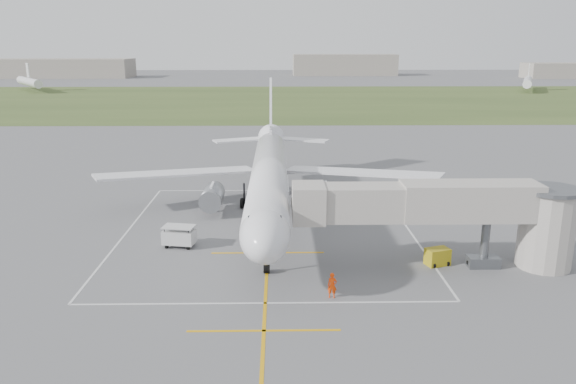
{
  "coord_description": "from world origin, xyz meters",
  "views": [
    {
      "loc": [
        0.98,
        -56.82,
        17.99
      ],
      "look_at": [
        1.92,
        -4.0,
        4.0
      ],
      "focal_mm": 35.0,
      "sensor_mm": 36.0,
      "label": 1
    }
  ],
  "objects_px": {
    "jet_bridge": "(460,212)",
    "ramp_worker_wing": "(210,204)",
    "gpu_unit": "(438,257)",
    "airliner": "(269,177)",
    "baggage_cart": "(179,236)",
    "ramp_worker_nose": "(332,286)"
  },
  "relations": [
    {
      "from": "baggage_cart",
      "to": "ramp_worker_nose",
      "type": "height_order",
      "value": "baggage_cart"
    },
    {
      "from": "gpu_unit",
      "to": "ramp_worker_nose",
      "type": "height_order",
      "value": "ramp_worker_nose"
    },
    {
      "from": "airliner",
      "to": "ramp_worker_wing",
      "type": "bearing_deg",
      "value": 163.32
    },
    {
      "from": "baggage_cart",
      "to": "jet_bridge",
      "type": "bearing_deg",
      "value": -2.05
    },
    {
      "from": "jet_bridge",
      "to": "ramp_worker_wing",
      "type": "bearing_deg",
      "value": 143.92
    },
    {
      "from": "airliner",
      "to": "gpu_unit",
      "type": "distance_m",
      "value": 20.19
    },
    {
      "from": "jet_bridge",
      "to": "baggage_cart",
      "type": "distance_m",
      "value": 24.66
    },
    {
      "from": "gpu_unit",
      "to": "ramp_worker_nose",
      "type": "distance_m",
      "value": 11.26
    },
    {
      "from": "gpu_unit",
      "to": "baggage_cart",
      "type": "relative_size",
      "value": 0.71
    },
    {
      "from": "airliner",
      "to": "ramp_worker_nose",
      "type": "relative_size",
      "value": 24.72
    },
    {
      "from": "airliner",
      "to": "gpu_unit",
      "type": "xyz_separation_m",
      "value": [
        14.31,
        -13.77,
        -3.69
      ]
    },
    {
      "from": "airliner",
      "to": "ramp_worker_wing",
      "type": "height_order",
      "value": "airliner"
    },
    {
      "from": "gpu_unit",
      "to": "ramp_worker_wing",
      "type": "bearing_deg",
      "value": 124.51
    },
    {
      "from": "ramp_worker_wing",
      "to": "airliner",
      "type": "bearing_deg",
      "value": -165.96
    },
    {
      "from": "baggage_cart",
      "to": "ramp_worker_nose",
      "type": "xyz_separation_m",
      "value": [
        12.96,
        -10.89,
        -0.06
      ]
    },
    {
      "from": "airliner",
      "to": "ramp_worker_nose",
      "type": "distance_m",
      "value": 20.78
    },
    {
      "from": "airliner",
      "to": "gpu_unit",
      "type": "height_order",
      "value": "airliner"
    },
    {
      "from": "gpu_unit",
      "to": "ramp_worker_wing",
      "type": "distance_m",
      "value": 26.09
    },
    {
      "from": "airliner",
      "to": "baggage_cart",
      "type": "relative_size",
      "value": 15.16
    },
    {
      "from": "airliner",
      "to": "baggage_cart",
      "type": "bearing_deg",
      "value": -131.91
    },
    {
      "from": "airliner",
      "to": "gpu_unit",
      "type": "relative_size",
      "value": 21.23
    },
    {
      "from": "jet_bridge",
      "to": "gpu_unit",
      "type": "bearing_deg",
      "value": 161.16
    }
  ]
}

